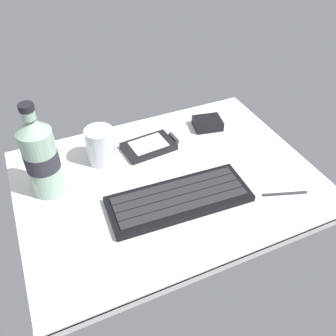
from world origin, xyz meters
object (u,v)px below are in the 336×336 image
Objects in this scene: juice_cup at (101,147)px; stylus_pen at (285,193)px; handheld_device at (151,146)px; charger_block at (208,123)px; water_bottle at (41,157)px; keyboard at (179,199)px.

stylus_pen is (31.72, -26.12, -3.56)cm from juice_cup.
handheld_device is 1.89× the size of charger_block.
juice_cup is 14.64cm from water_bottle.
handheld_device is 16.81cm from charger_block.
water_bottle is 2.19× the size of stylus_pen.
stylus_pen is (44.53, -21.21, -8.66)cm from water_bottle.
water_bottle is 50.08cm from stylus_pen.
handheld_device is at bearing -1.38° from juice_cup.
keyboard is 1.42× the size of water_bottle.
stylus_pen is (21.15, -7.02, -0.46)cm from keyboard.
water_bottle reaches higher than handheld_device.
stylus_pen is (19.72, -25.83, -0.38)cm from handheld_device.
charger_block reaches higher than stylus_pen.
keyboard is 2.23× the size of handheld_device.
charger_block is 0.74× the size of stylus_pen.
handheld_device is 26.56cm from water_bottle.
handheld_device is (1.43, 18.81, -0.08)cm from keyboard.
juice_cup is 0.89× the size of stylus_pen.
stylus_pen is at bearing -39.47° from juice_cup.
juice_cup is at bearing 159.08° from stylus_pen.
keyboard is 22.28cm from stylus_pen.
stylus_pen is (3.07, -28.12, -0.85)cm from charger_block.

